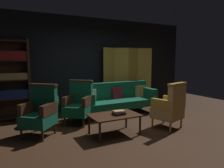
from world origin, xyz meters
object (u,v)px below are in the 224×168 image
coffee_table (114,117)px  armchair_gilt_accent (170,107)px  bookshelf (11,78)px  potted_plant (47,103)px  velvet_couch (118,98)px  book_black_cloth (119,114)px  book_tan_leather (119,112)px  armchair_wing_right (79,103)px  armchair_wing_left (40,112)px  folding_screen (127,76)px

coffee_table → armchair_gilt_accent: (1.29, -0.23, 0.12)m
coffee_table → armchair_gilt_accent: 1.31m
bookshelf → potted_plant: (0.75, -0.64, -0.58)m
velvet_couch → book_black_cloth: size_ratio=9.06×
potted_plant → book_black_cloth: bearing=-53.7°
coffee_table → book_tan_leather: book_tan_leather is taller
velvet_couch → book_tan_leather: (-0.81, -1.46, 0.03)m
armchair_wing_right → potted_plant: 0.79m
velvet_couch → armchair_wing_left: size_ratio=2.04×
armchair_gilt_accent → coffee_table: bearing=170.0°
armchair_wing_right → velvet_couch: bearing=15.4°
coffee_table → potted_plant: potted_plant is taller
coffee_table → book_tan_leather: size_ratio=4.47×
armchair_wing_left → armchair_wing_right: size_ratio=1.00×
velvet_couch → coffee_table: size_ratio=2.12×
book_black_cloth → coffee_table: bearing=155.1°
folding_screen → armchair_gilt_accent: folding_screen is taller
potted_plant → book_tan_leather: (1.14, -1.55, -0.01)m
book_tan_leather → armchair_wing_right: bearing=114.0°
coffee_table → velvet_couch: bearing=57.7°
potted_plant → bookshelf: bearing=139.4°
bookshelf → book_black_cloth: 2.97m
armchair_wing_left → book_tan_leather: armchair_wing_left is taller
bookshelf → armchair_wing_left: 1.66m
folding_screen → book_tan_leather: bearing=-125.3°
book_black_cloth → velvet_couch: bearing=61.0°
armchair_gilt_accent → book_tan_leather: 1.21m
coffee_table → book_black_cloth: book_black_cloth is taller
velvet_couch → coffee_table: bearing=-122.3°
armchair_wing_right → book_tan_leather: bearing=-66.0°
folding_screen → armchair_wing_left: 3.30m
armchair_gilt_accent → book_black_cloth: size_ratio=4.44×
coffee_table → armchair_gilt_accent: bearing=-10.0°
folding_screen → book_tan_leather: folding_screen is taller
armchair_wing_left → armchair_gilt_accent: bearing=-18.8°
coffee_table → potted_plant: 1.85m
velvet_couch → armchair_wing_left: (-2.25, -0.75, 0.04)m
folding_screen → book_tan_leather: (-1.50, -2.13, -0.50)m
coffee_table → armchair_wing_left: bearing=153.6°
armchair_gilt_accent → book_black_cloth: (-1.20, 0.19, -0.05)m
book_tan_leather → armchair_wing_left: bearing=153.7°
folding_screen → armchair_wing_left: size_ratio=1.83×
bookshelf → velvet_couch: 2.87m
velvet_couch → armchair_wing_left: bearing=-161.6°
coffee_table → potted_plant: size_ratio=1.18×
folding_screen → velvet_couch: size_ratio=0.90×
book_black_cloth → book_tan_leather: 0.04m
book_tan_leather → coffee_table: bearing=155.1°
armchair_gilt_accent → book_tan_leather: bearing=171.2°
armchair_gilt_accent → velvet_couch: bearing=103.4°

